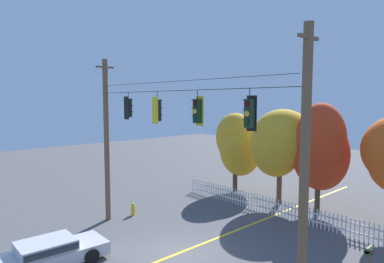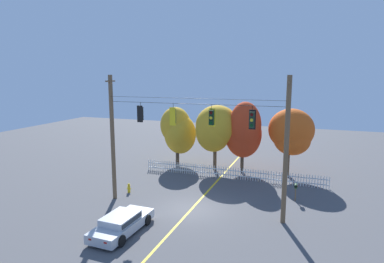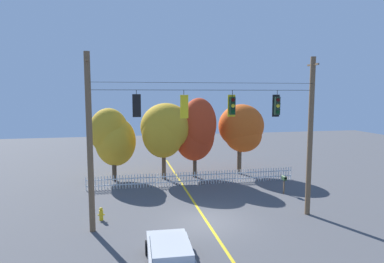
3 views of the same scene
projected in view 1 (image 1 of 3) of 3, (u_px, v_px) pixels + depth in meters
name	position (u px, v px, depth m)	size (l,w,h in m)	color
ground	(176.00, 254.00, 15.44)	(80.00, 80.00, 0.00)	#4C4C4F
lane_centerline_stripe	(176.00, 254.00, 15.44)	(0.16, 36.00, 0.01)	gold
signal_support_span	(176.00, 152.00, 15.01)	(12.68, 1.10, 9.28)	brown
traffic_signal_northbound_primary	(128.00, 108.00, 17.62)	(0.43, 0.38, 1.40)	black
traffic_signal_westbound_side	(157.00, 110.00, 15.80)	(0.43, 0.38, 1.50)	black
traffic_signal_northbound_secondary	(198.00, 111.00, 13.83)	(0.43, 0.38, 1.46)	black
traffic_signal_eastbound_side	(250.00, 113.00, 11.89)	(0.43, 0.38, 1.50)	black
white_picket_fence	(288.00, 211.00, 19.91)	(16.58, 0.06, 1.05)	white
autumn_maple_near_fence	(238.00, 145.00, 26.20)	(3.79, 3.16, 6.00)	#473828
autumn_maple_mid	(280.00, 142.00, 22.54)	(4.23, 3.75, 6.40)	brown
autumn_oak_far_east	(320.00, 148.00, 20.96)	(3.77, 3.76, 6.82)	#473828
parked_car	(49.00, 253.00, 14.24)	(2.13, 4.71, 1.15)	#B7BABF
fire_hydrant	(133.00, 209.00, 20.68)	(0.38, 0.22, 0.75)	gold
roadside_mailbox	(369.00, 253.00, 13.14)	(0.25, 0.44, 1.33)	brown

